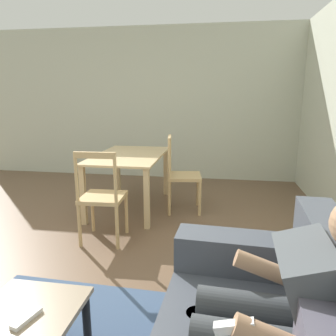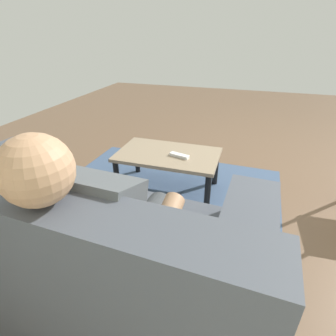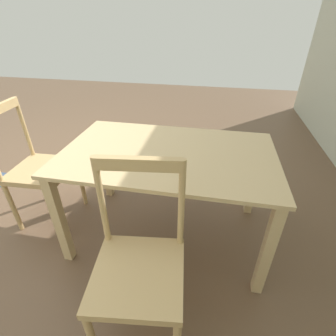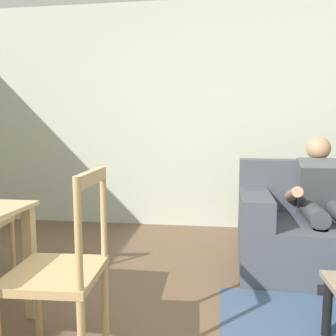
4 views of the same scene
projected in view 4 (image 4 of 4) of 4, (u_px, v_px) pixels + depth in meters
The scene contains 3 objects.
wall_back at pixel (195, 117), 3.94m from camera, with size 6.56×0.12×2.63m, color beige.
person_lounging at pixel (324, 200), 2.78m from camera, with size 0.61×0.94×1.10m.
dining_chair_facing_couch at pixel (62, 272), 1.60m from camera, with size 0.44×0.44×0.97m.
Camera 4 is at (0.20, -1.00, 1.15)m, focal length 35.46 mm.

